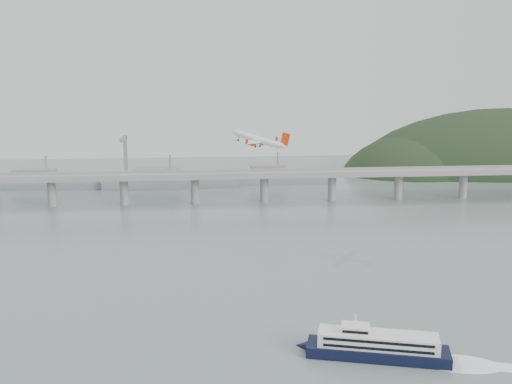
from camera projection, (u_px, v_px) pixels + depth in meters
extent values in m
plane|color=slate|center=(269.00, 307.00, 238.05)|extent=(900.00, 900.00, 0.00)
cube|color=gray|center=(237.00, 175.00, 429.60)|extent=(800.00, 22.00, 2.20)
cube|color=gray|center=(238.00, 175.00, 418.96)|extent=(800.00, 0.60, 1.80)
cube|color=gray|center=(236.00, 170.00, 439.48)|extent=(800.00, 0.60, 1.80)
cylinder|color=gray|center=(52.00, 193.00, 419.32)|extent=(6.00, 6.00, 21.00)
cylinder|color=gray|center=(124.00, 192.00, 424.05)|extent=(6.00, 6.00, 21.00)
cylinder|color=gray|center=(195.00, 191.00, 428.78)|extent=(6.00, 6.00, 21.00)
cylinder|color=gray|center=(264.00, 189.00, 433.50)|extent=(6.00, 6.00, 21.00)
cylinder|color=gray|center=(332.00, 188.00, 438.23)|extent=(6.00, 6.00, 21.00)
cylinder|color=gray|center=(398.00, 187.00, 442.96)|extent=(6.00, 6.00, 21.00)
cylinder|color=gray|center=(463.00, 186.00, 447.68)|extent=(6.00, 6.00, 21.00)
ellipsoid|color=black|center=(502.00, 188.00, 589.40)|extent=(320.00, 150.00, 156.00)
ellipsoid|color=black|center=(412.00, 185.00, 569.51)|extent=(140.00, 110.00, 96.00)
cube|color=slate|center=(47.00, 184.00, 486.87)|extent=(95.67, 20.15, 8.00)
cube|color=slate|center=(35.00, 174.00, 484.44)|extent=(33.90, 15.02, 8.00)
cylinder|color=slate|center=(46.00, 164.00, 483.81)|extent=(1.60, 1.60, 14.00)
cube|color=slate|center=(171.00, 183.00, 491.44)|extent=(110.55, 21.43, 8.00)
cube|color=slate|center=(157.00, 173.00, 488.87)|extent=(39.01, 16.73, 8.00)
cylinder|color=slate|center=(170.00, 163.00, 488.38)|extent=(1.60, 1.60, 14.00)
cube|color=slate|center=(278.00, 179.00, 509.72)|extent=(85.00, 13.60, 8.00)
cube|color=slate|center=(268.00, 170.00, 507.38)|extent=(29.75, 11.90, 8.00)
cylinder|color=slate|center=(278.00, 160.00, 506.65)|extent=(1.60, 1.60, 14.00)
cube|color=slate|center=(126.00, 158.00, 518.79)|extent=(3.00, 3.00, 40.00)
cube|color=slate|center=(123.00, 139.00, 505.57)|extent=(3.00, 28.00, 3.00)
cube|color=black|center=(377.00, 352.00, 195.39)|extent=(47.17, 23.27, 3.67)
cone|color=black|center=(302.00, 346.00, 199.83)|extent=(5.43, 4.80, 3.67)
cube|color=white|center=(378.00, 340.00, 194.60)|extent=(39.60, 19.47, 4.59)
cube|color=black|center=(378.00, 343.00, 189.89)|extent=(33.58, 9.78, 0.92)
cube|color=black|center=(378.00, 349.00, 190.32)|extent=(33.58, 9.78, 0.92)
cube|color=black|center=(378.00, 331.00, 198.85)|extent=(33.58, 9.78, 0.92)
cube|color=black|center=(378.00, 337.00, 199.27)|extent=(33.58, 9.78, 0.92)
cube|color=white|center=(355.00, 328.00, 195.24)|extent=(10.60, 8.71, 2.39)
cube|color=black|center=(355.00, 332.00, 192.10)|extent=(7.97, 2.39, 0.92)
cylinder|color=white|center=(356.00, 320.00, 194.68)|extent=(0.57, 0.57, 3.67)
ellipsoid|color=white|center=(459.00, 364.00, 191.13)|extent=(29.07, 20.01, 0.18)
ellipsoid|color=white|center=(502.00, 367.00, 188.83)|extent=(20.89, 11.83, 0.18)
cylinder|color=white|center=(258.00, 139.00, 309.40)|extent=(22.67, 19.08, 8.85)
cone|color=white|center=(234.00, 132.00, 316.01)|extent=(5.53, 5.34, 4.12)
cone|color=white|center=(284.00, 146.00, 302.46)|extent=(6.25, 5.71, 4.32)
cube|color=white|center=(259.00, 141.00, 309.21)|extent=(22.03, 28.72, 2.93)
cube|color=white|center=(282.00, 144.00, 302.71)|extent=(8.87, 10.91, 1.43)
cube|color=red|center=(285.00, 139.00, 301.54)|extent=(4.76, 3.16, 6.84)
cylinder|color=red|center=(261.00, 143.00, 314.60)|extent=(4.71, 4.35, 2.96)
cylinder|color=black|center=(258.00, 142.00, 315.47)|extent=(1.89, 2.09, 2.18)
cube|color=white|center=(261.00, 141.00, 314.37)|extent=(2.22, 1.62, 1.60)
cylinder|color=red|center=(251.00, 144.00, 305.71)|extent=(4.71, 4.35, 2.96)
cylinder|color=black|center=(248.00, 142.00, 306.58)|extent=(1.89, 2.09, 2.18)
cube|color=white|center=(251.00, 142.00, 305.48)|extent=(2.22, 1.62, 1.60)
cylinder|color=black|center=(260.00, 144.00, 311.73)|extent=(0.91, 0.65, 2.28)
cylinder|color=black|center=(260.00, 146.00, 311.98)|extent=(1.24, 0.98, 1.24)
cylinder|color=black|center=(256.00, 145.00, 307.53)|extent=(0.91, 0.65, 2.28)
cylinder|color=black|center=(255.00, 147.00, 307.78)|extent=(1.24, 0.98, 1.24)
cylinder|color=black|center=(239.00, 138.00, 315.00)|extent=(0.91, 0.65, 2.28)
cylinder|color=black|center=(238.00, 140.00, 315.25)|extent=(1.24, 0.98, 1.24)
cube|color=red|center=(277.00, 139.00, 321.84)|extent=(1.75, 1.19, 2.52)
cube|color=red|center=(247.00, 141.00, 294.38)|extent=(1.75, 1.19, 2.52)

